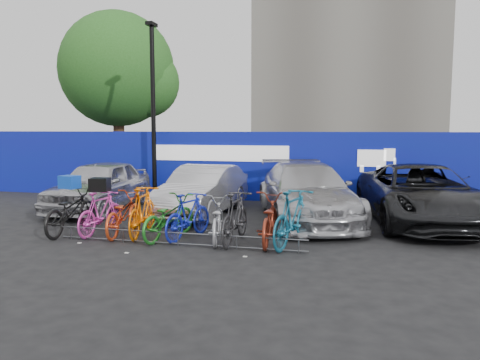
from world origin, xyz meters
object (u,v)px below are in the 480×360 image
(car_2, at_px, (306,192))
(bike_7, at_px, (235,218))
(tree, at_px, (122,72))
(bike_rack, at_px, (178,238))
(bike_8, at_px, (269,219))
(car_1, at_px, (203,190))
(bike_1, at_px, (101,213))
(lamppost, at_px, (153,107))
(bike_2, at_px, (123,214))
(car_3, at_px, (421,195))
(bike_5, at_px, (188,216))
(bike_6, at_px, (217,219))
(bike_4, at_px, (169,217))
(car_0, at_px, (99,185))
(bike_0, at_px, (71,211))
(bike_3, at_px, (143,211))
(bike_9, at_px, (293,218))

(car_2, relative_size, bike_7, 2.85)
(tree, xyz_separation_m, bike_7, (7.91, -10.13, -4.50))
(bike_rack, height_order, bike_7, bike_7)
(tree, height_order, bike_8, tree)
(car_1, distance_m, bike_1, 3.44)
(tree, xyz_separation_m, lamppost, (3.57, -4.66, -1.80))
(bike_rack, distance_m, bike_2, 1.81)
(bike_rack, distance_m, car_1, 3.76)
(car_3, height_order, bike_5, car_3)
(lamppost, distance_m, bike_8, 7.83)
(bike_5, relative_size, bike_6, 0.95)
(bike_1, height_order, bike_4, bike_1)
(car_0, distance_m, bike_0, 3.22)
(bike_3, xyz_separation_m, bike_4, (0.70, -0.12, -0.09))
(lamppost, distance_m, bike_1, 6.15)
(bike_9, bearing_deg, bike_5, 12.76)
(bike_2, height_order, bike_6, bike_2)
(bike_rack, height_order, bike_9, bike_9)
(car_1, bearing_deg, tree, 134.38)
(bike_1, bearing_deg, bike_0, 11.01)
(bike_6, xyz_separation_m, bike_9, (1.72, -0.06, 0.12))
(bike_6, bearing_deg, car_2, -133.52)
(bike_0, xyz_separation_m, bike_4, (2.50, 0.03, -0.05))
(car_2, xyz_separation_m, bike_6, (-1.72, -2.84, -0.30))
(tree, height_order, bike_7, tree)
(car_1, xyz_separation_m, bike_7, (1.77, -3.14, -0.14))
(car_1, bearing_deg, car_0, -175.50)
(tree, distance_m, bike_1, 11.96)
(car_2, xyz_separation_m, bike_9, (0.00, -2.90, -0.17))
(bike_7, bearing_deg, car_0, -28.95)
(bike_rack, height_order, car_2, car_2)
(tree, relative_size, car_3, 1.39)
(car_1, height_order, bike_5, car_1)
(car_0, relative_size, car_3, 0.81)
(bike_9, bearing_deg, bike_rack, 28.15)
(bike_1, bearing_deg, bike_6, -173.79)
(bike_rack, bearing_deg, car_2, 55.23)
(bike_rack, xyz_separation_m, bike_5, (0.00, 0.66, 0.37))
(car_2, bearing_deg, bike_4, -151.87)
(car_2, xyz_separation_m, bike_5, (-2.40, -2.80, -0.25))
(car_2, relative_size, bike_6, 2.90)
(bike_7, bearing_deg, bike_rack, 26.80)
(car_3, relative_size, bike_6, 3.02)
(car_0, relative_size, bike_8, 2.22)
(bike_3, xyz_separation_m, bike_8, (3.00, 0.01, -0.05))
(bike_4, bearing_deg, car_0, -27.32)
(car_0, bearing_deg, bike_6, -34.99)
(car_1, distance_m, car_3, 6.01)
(lamppost, distance_m, bike_3, 6.30)
(car_1, bearing_deg, bike_6, -63.42)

